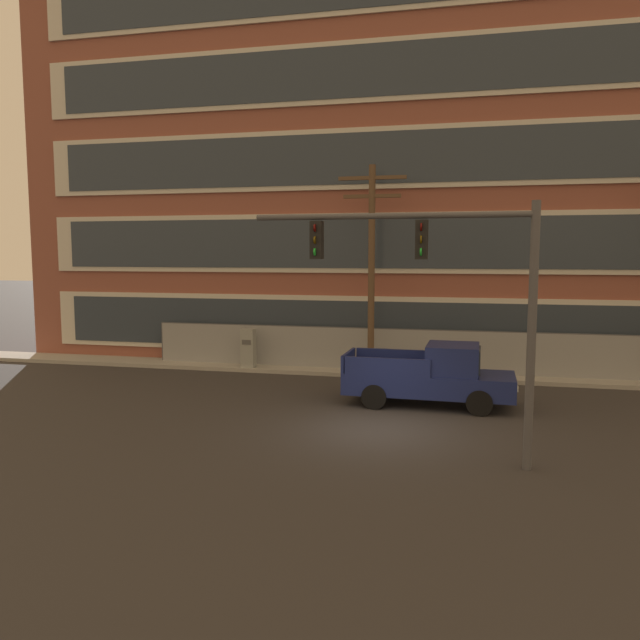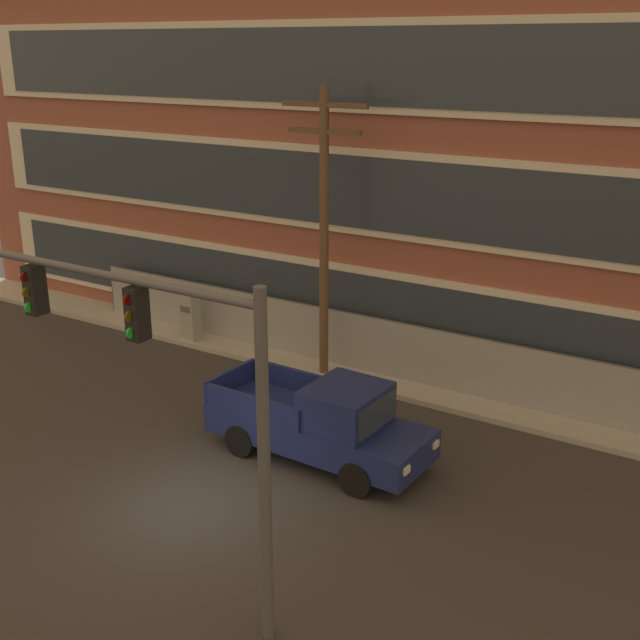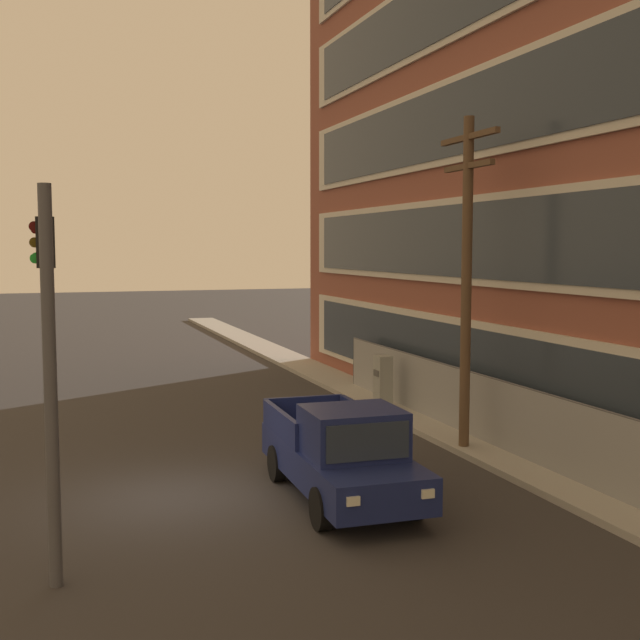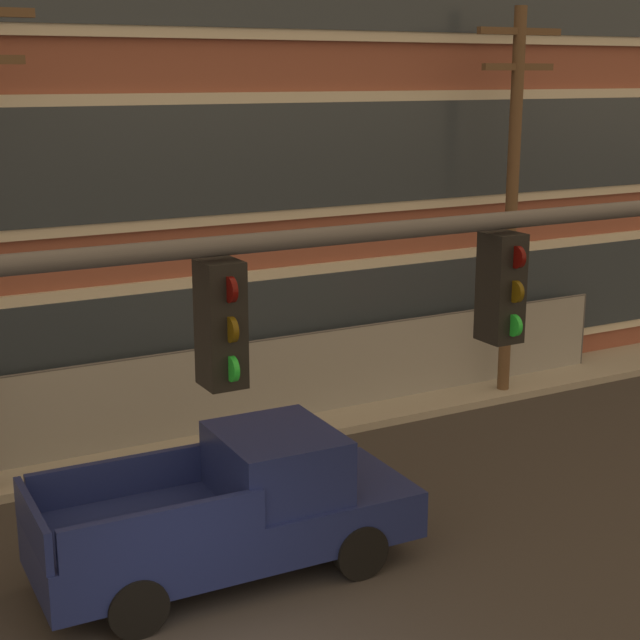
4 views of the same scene
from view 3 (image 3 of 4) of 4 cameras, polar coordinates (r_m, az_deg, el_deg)
name	(u,v)px [view 3 (image 3 of 4)]	position (r m, az deg, el deg)	size (l,w,h in m)	color
ground_plane	(170,497)	(17.26, -10.64, -12.30)	(160.00, 160.00, 0.00)	#333030
sidewalk_building_side	(510,460)	(20.03, 13.38, -9.65)	(80.00, 1.72, 0.16)	#9E9B93
chain_link_fence	(542,432)	(19.19, 15.51, -7.66)	(23.52, 0.06, 1.88)	gray
traffic_signal_mast	(47,293)	(14.45, -18.85, 1.82)	(6.55, 0.43, 6.10)	#4C4C51
pickup_truck_navy	(342,455)	(16.52, 1.58, -9.56)	(5.51, 2.20, 2.03)	navy
utility_pole_near_corner	(467,267)	(20.22, 10.39, 3.69)	(2.66, 0.26, 8.35)	brown
electrical_cabinet	(383,384)	(25.23, 4.49, -4.56)	(0.55, 0.47, 1.79)	#939993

